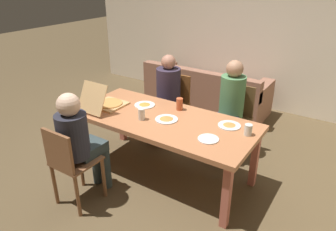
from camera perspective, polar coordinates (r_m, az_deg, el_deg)
ground_plane at (r=3.77m, az=-0.85°, el=-10.49°), size 20.00×20.00×0.00m
back_wall at (r=5.51m, az=15.25°, el=15.76°), size 6.43×0.12×2.75m
dining_table at (r=3.43m, az=-0.92°, el=-1.54°), size 2.04×0.91×0.73m
chair_0 at (r=3.20m, az=-17.43°, el=-8.18°), size 0.39×0.40×0.88m
person_0 at (r=3.17m, az=-15.90°, el=-3.97°), size 0.30×0.51×1.19m
chair_1 at (r=4.06m, az=11.71°, el=-0.16°), size 0.45×0.44×0.89m
person_1 at (r=3.84m, az=11.20°, el=2.21°), size 0.30×0.49×1.24m
chair_2 at (r=4.40m, az=0.68°, el=2.45°), size 0.45×0.44×0.88m
person_2 at (r=4.21m, az=-0.38°, el=4.39°), size 0.33×0.52×1.19m
pizza_box_0 at (r=3.72m, az=-11.21°, el=2.26°), size 0.35×0.51×0.34m
plate_0 at (r=3.28m, az=11.11°, el=-1.74°), size 0.23×0.23×0.03m
plate_1 at (r=3.35m, az=-0.28°, el=-0.63°), size 0.24×0.24×0.03m
plate_2 at (r=3.71m, az=-4.27°, el=1.96°), size 0.24×0.24×0.03m
plate_3 at (r=3.00m, az=7.35°, el=-4.27°), size 0.20×0.20×0.01m
drinking_glass_0 at (r=3.35m, az=-4.83°, el=0.26°), size 0.07×0.07×0.13m
drinking_glass_1 at (r=3.13m, az=14.40°, el=-2.53°), size 0.08×0.08×0.11m
drinking_glass_2 at (r=3.57m, az=2.13°, el=2.10°), size 0.07×0.07×0.14m
couch at (r=5.35m, az=6.78°, el=3.97°), size 2.04×0.81×0.76m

